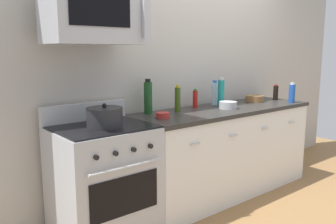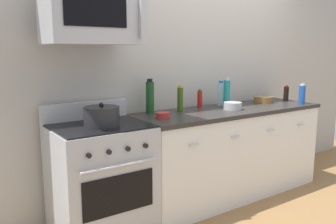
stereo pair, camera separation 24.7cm
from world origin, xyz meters
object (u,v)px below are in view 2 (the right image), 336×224
(range_oven, at_px, (101,179))
(bottle_soda_blue, at_px, (302,94))
(bottle_hot_sauce_red, at_px, (200,99))
(microwave, at_px, (93,18))
(bottle_water_clear, at_px, (221,94))
(bowl_steel_prep, at_px, (233,106))
(bowl_red_small, at_px, (163,115))
(stockpot, at_px, (102,116))
(bottle_olive_oil, at_px, (180,99))
(bowl_wooden_salad, at_px, (263,99))
(bottle_soy_sauce_dark, at_px, (286,94))
(bottle_sparkling_teal, at_px, (227,93))
(bottle_wine_green, at_px, (150,97))

(range_oven, relative_size, bottle_soda_blue, 4.72)
(bottle_hot_sauce_red, bearing_deg, microwave, -172.11)
(bottle_water_clear, xyz_separation_m, bottle_hot_sauce_red, (-0.30, -0.01, -0.03))
(bottle_water_clear, xyz_separation_m, bowl_steel_prep, (-0.09, -0.28, -0.09))
(bowl_red_small, height_order, stockpot, stockpot)
(range_oven, relative_size, stockpot, 3.85)
(stockpot, bearing_deg, range_oven, 90.00)
(bottle_olive_oil, bearing_deg, bowl_wooden_salad, -1.95)
(bottle_olive_oil, distance_m, stockpot, 0.92)
(bowl_wooden_salad, distance_m, stockpot, 2.05)
(bottle_soy_sauce_dark, distance_m, bowl_steel_prep, 0.95)
(bottle_sparkling_teal, bearing_deg, bowl_wooden_salad, -0.73)
(bowl_wooden_salad, bearing_deg, bottle_soda_blue, -50.13)
(bottle_sparkling_teal, distance_m, bowl_red_small, 0.91)
(bottle_sparkling_teal, relative_size, bowl_wooden_salad, 1.44)
(bottle_wine_green, distance_m, bottle_hot_sauce_red, 0.60)
(bowl_red_small, bearing_deg, bottle_wine_green, 83.97)
(range_oven, height_order, bottle_soda_blue, bottle_soda_blue)
(microwave, bearing_deg, bottle_soda_blue, -6.64)
(bottle_sparkling_teal, relative_size, bowl_red_small, 2.45)
(range_oven, relative_size, bottle_hot_sauce_red, 5.54)
(bottle_sparkling_teal, distance_m, bottle_soy_sauce_dark, 0.89)
(bottle_soy_sauce_dark, distance_m, bottle_olive_oil, 1.47)
(bowl_steel_prep, bearing_deg, bottle_soy_sauce_dark, 4.79)
(bottle_soy_sauce_dark, bearing_deg, bowl_wooden_salad, 167.18)
(bottle_water_clear, bearing_deg, bottle_soda_blue, -28.75)
(range_oven, height_order, bowl_wooden_salad, range_oven)
(bowl_steel_prep, bearing_deg, bowl_wooden_salad, 13.35)
(bottle_sparkling_teal, relative_size, bottle_wine_green, 0.94)
(stockpot, bearing_deg, bottle_soda_blue, -4.23)
(bottle_water_clear, bearing_deg, microwave, -173.43)
(bottle_soy_sauce_dark, bearing_deg, bottle_soda_blue, -100.97)
(bottle_soda_blue, xyz_separation_m, bottle_hot_sauce_red, (-1.10, 0.44, -0.02))
(bowl_wooden_salad, bearing_deg, microwave, -178.67)
(bottle_soda_blue, height_order, bottle_olive_oil, bottle_olive_oil)
(bottle_wine_green, relative_size, bowl_wooden_salad, 1.52)
(bottle_soy_sauce_dark, height_order, bowl_wooden_salad, bottle_soy_sauce_dark)
(bowl_red_small, xyz_separation_m, stockpot, (-0.59, -0.02, 0.05))
(microwave, bearing_deg, range_oven, -90.29)
(bowl_steel_prep, relative_size, bowl_wooden_salad, 0.84)
(range_oven, relative_size, bottle_wine_green, 3.28)
(bottle_soda_blue, bearing_deg, bowl_wooden_salad, 129.87)
(bottle_water_clear, bearing_deg, range_oven, -171.75)
(microwave, xyz_separation_m, bowl_red_small, (0.59, -0.08, -0.80))
(bottle_sparkling_teal, distance_m, bowl_wooden_salad, 0.58)
(bottle_olive_oil, bearing_deg, bottle_soy_sauce_dark, -4.31)
(bottle_soda_blue, xyz_separation_m, bottle_wine_green, (-1.70, 0.45, 0.05))
(bottle_olive_oil, relative_size, bowl_wooden_salad, 1.20)
(bottle_olive_oil, bearing_deg, bottle_hot_sauce_red, 14.55)
(bowl_red_small, bearing_deg, range_oven, 176.97)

